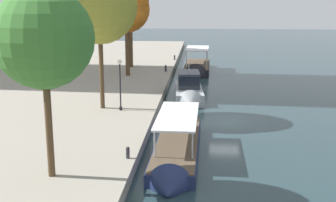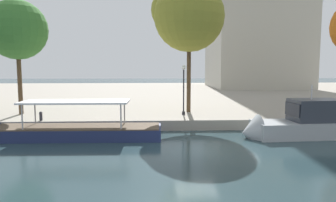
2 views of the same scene
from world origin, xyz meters
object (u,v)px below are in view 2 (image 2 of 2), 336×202
object	(u,v)px
mooring_bollard_1	(41,116)
tree_3	(18,30)
tree_4	(186,14)
tour_boat_1	(61,134)
motor_yacht_2	(300,126)
lamp_post	(184,85)

from	to	relation	value
mooring_bollard_1	tree_3	xyz separation A→B (m)	(-2.91, 3.61, 6.92)
mooring_bollard_1	tree_3	bearing A→B (deg)	128.80
mooring_bollard_1	tree_4	world-z (taller)	tree_4
tour_boat_1	tree_3	world-z (taller)	tree_3
motor_yacht_2	mooring_bollard_1	distance (m)	19.52
lamp_post	tree_3	bearing A→B (deg)	175.49
tree_3	motor_yacht_2	bearing A→B (deg)	-16.75
mooring_bollard_1	motor_yacht_2	bearing A→B (deg)	-9.03
lamp_post	tree_4	size ratio (longest dim) A/B	0.36
lamp_post	tree_3	xyz separation A→B (m)	(-14.32, 1.13, 4.71)
motor_yacht_2	lamp_post	distance (m)	9.97
tour_boat_1	lamp_post	size ratio (longest dim) A/B	3.03
tour_boat_1	tree_4	distance (m)	15.13
tree_4	lamp_post	bearing A→B (deg)	-100.74
motor_yacht_2	lamp_post	bearing A→B (deg)	-39.21
mooring_bollard_1	lamp_post	xyz separation A→B (m)	(11.41, 2.49, 2.21)
lamp_post	tree_4	distance (m)	6.59
mooring_bollard_1	tree_4	bearing A→B (deg)	20.55
motor_yacht_2	mooring_bollard_1	size ratio (longest dim) A/B	12.34
motor_yacht_2	mooring_bollard_1	world-z (taller)	motor_yacht_2
tour_boat_1	motor_yacht_2	bearing A→B (deg)	-180.00
tour_boat_1	tree_3	size ratio (longest dim) A/B	1.31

